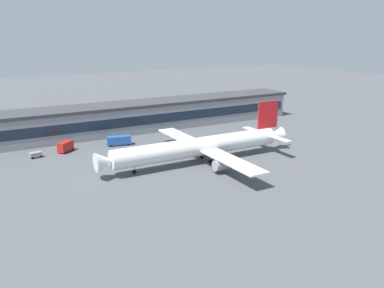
{
  "coord_description": "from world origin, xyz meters",
  "views": [
    {
      "loc": [
        -55.6,
        -100.51,
        38.66
      ],
      "look_at": [
        3.93,
        3.62,
        5.0
      ],
      "focal_mm": 36.75,
      "sensor_mm": 36.0,
      "label": 1
    }
  ],
  "objects_px": {
    "fuel_truck": "(119,140)",
    "baggage_tug": "(36,154)",
    "stair_truck": "(65,146)",
    "follow_me_car": "(172,133)",
    "airliner": "(201,146)",
    "traffic_cone_0": "(299,160)"
  },
  "relations": [
    {
      "from": "fuel_truck",
      "to": "baggage_tug",
      "type": "relative_size",
      "value": 2.27
    },
    {
      "from": "airliner",
      "to": "stair_truck",
      "type": "height_order",
      "value": "airliner"
    },
    {
      "from": "airliner",
      "to": "fuel_truck",
      "type": "xyz_separation_m",
      "value": [
        -15.53,
        31.06,
        -3.17
      ]
    },
    {
      "from": "stair_truck",
      "to": "follow_me_car",
      "type": "relative_size",
      "value": 1.29
    },
    {
      "from": "fuel_truck",
      "to": "airliner",
      "type": "bearing_deg",
      "value": -63.43
    },
    {
      "from": "baggage_tug",
      "to": "traffic_cone_0",
      "type": "distance_m",
      "value": 84.48
    },
    {
      "from": "baggage_tug",
      "to": "traffic_cone_0",
      "type": "xyz_separation_m",
      "value": [
        71.53,
        -44.94,
        -0.8
      ]
    },
    {
      "from": "fuel_truck",
      "to": "stair_truck",
      "type": "relative_size",
      "value": 1.45
    },
    {
      "from": "fuel_truck",
      "to": "baggage_tug",
      "type": "xyz_separation_m",
      "value": [
        -28.63,
        -0.73,
        -0.8
      ]
    },
    {
      "from": "stair_truck",
      "to": "baggage_tug",
      "type": "bearing_deg",
      "value": -169.38
    },
    {
      "from": "fuel_truck",
      "to": "traffic_cone_0",
      "type": "height_order",
      "value": "fuel_truck"
    },
    {
      "from": "airliner",
      "to": "follow_me_car",
      "type": "relative_size",
      "value": 13.94
    },
    {
      "from": "stair_truck",
      "to": "traffic_cone_0",
      "type": "distance_m",
      "value": 77.45
    },
    {
      "from": "baggage_tug",
      "to": "traffic_cone_0",
      "type": "relative_size",
      "value": 6.66
    },
    {
      "from": "baggage_tug",
      "to": "stair_truck",
      "type": "bearing_deg",
      "value": 10.62
    },
    {
      "from": "follow_me_car",
      "to": "traffic_cone_0",
      "type": "bearing_deg",
      "value": -67.85
    },
    {
      "from": "follow_me_car",
      "to": "traffic_cone_0",
      "type": "xyz_separation_m",
      "value": [
        19.89,
        -48.88,
        -0.8
      ]
    },
    {
      "from": "follow_me_car",
      "to": "fuel_truck",
      "type": "bearing_deg",
      "value": -172.07
    },
    {
      "from": "airliner",
      "to": "stair_truck",
      "type": "distance_m",
      "value": 47.14
    },
    {
      "from": "stair_truck",
      "to": "traffic_cone_0",
      "type": "bearing_deg",
      "value": -37.18
    },
    {
      "from": "fuel_truck",
      "to": "follow_me_car",
      "type": "xyz_separation_m",
      "value": [
        23.01,
        3.2,
        -0.79
      ]
    },
    {
      "from": "follow_me_car",
      "to": "airliner",
      "type": "bearing_deg",
      "value": -102.31
    }
  ]
}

